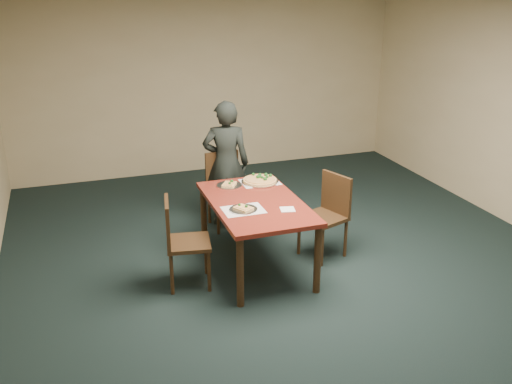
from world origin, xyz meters
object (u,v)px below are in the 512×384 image
object	(u,v)px
chair_left	(180,238)
pizza_pan	(260,180)
dining_table	(256,209)
chair_right	(328,211)
slice_plate_near	(243,209)
slice_plate_far	(229,185)
diner	(226,164)
chair_far	(225,185)

from	to	relation	value
chair_left	pizza_pan	distance (m)	1.26
dining_table	chair_right	xyz separation A→B (m)	(0.85, 0.04, -0.14)
slice_plate_near	slice_plate_far	distance (m)	0.72
diner	dining_table	bearing A→B (deg)	104.72
dining_table	chair_left	bearing A→B (deg)	-172.01
chair_right	slice_plate_far	world-z (taller)	chair_right
diner	slice_plate_near	xyz separation A→B (m)	(-0.23, -1.40, -0.01)
diner	pizza_pan	size ratio (longest dim) A/B	3.74
dining_table	pizza_pan	xyz separation A→B (m)	(0.23, 0.53, 0.12)
dining_table	chair_left	size ratio (longest dim) A/B	1.65
slice_plate_near	diner	bearing A→B (deg)	80.77
diner	slice_plate_far	xyz separation A→B (m)	(-0.16, -0.69, -0.01)
chair_right	chair_left	bearing A→B (deg)	-104.41
dining_table	chair_right	distance (m)	0.86
pizza_pan	slice_plate_far	size ratio (longest dim) A/B	1.48
chair_far	chair_right	size ratio (longest dim) A/B	1.00
chair_right	slice_plate_far	size ratio (longest dim) A/B	3.25
chair_right	pizza_pan	distance (m)	0.83
slice_plate_near	chair_right	bearing A→B (deg)	12.06
chair_right	diner	distance (m)	1.46
dining_table	slice_plate_near	xyz separation A→B (m)	(-0.19, -0.18, 0.11)
dining_table	slice_plate_near	size ratio (longest dim) A/B	5.36
slice_plate_near	pizza_pan	bearing A→B (deg)	59.30
pizza_pan	slice_plate_near	bearing A→B (deg)	-120.70
dining_table	slice_plate_near	world-z (taller)	slice_plate_near
chair_far	chair_right	bearing A→B (deg)	-56.40
diner	slice_plate_near	world-z (taller)	diner
dining_table	slice_plate_far	size ratio (longest dim) A/B	5.36
chair_left	chair_far	bearing A→B (deg)	-22.92
dining_table	slice_plate_near	distance (m)	0.29
chair_right	slice_plate_near	distance (m)	1.09
dining_table	diner	world-z (taller)	diner
chair_far	chair_right	distance (m)	1.42
dining_table	slice_plate_far	world-z (taller)	slice_plate_far
dining_table	chair_far	bearing A→B (deg)	89.72
chair_left	slice_plate_far	xyz separation A→B (m)	(0.69, 0.65, 0.25)
chair_right	dining_table	bearing A→B (deg)	-107.02
chair_far	chair_left	size ratio (longest dim) A/B	1.00
dining_table	diner	bearing A→B (deg)	88.41
dining_table	diner	distance (m)	1.23
chair_left	diner	xyz separation A→B (m)	(0.86, 1.34, 0.26)
chair_far	chair_left	bearing A→B (deg)	-125.24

